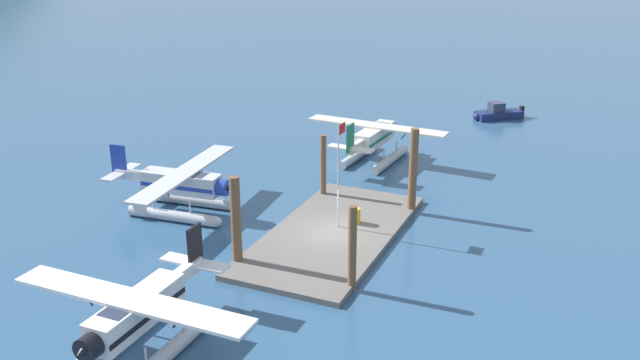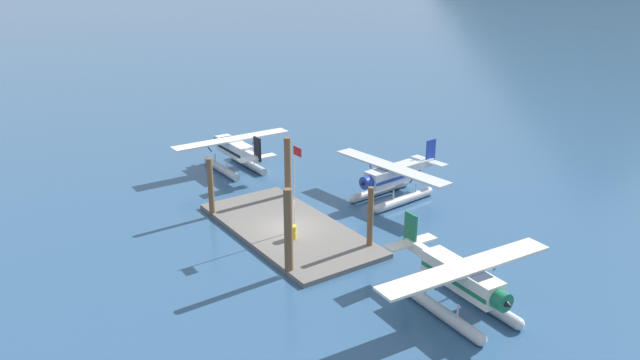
# 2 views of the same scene
# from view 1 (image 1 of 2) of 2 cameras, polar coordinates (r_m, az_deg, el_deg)

# --- Properties ---
(ground_plane) EXTENTS (1200.00, 1200.00, 0.00)m
(ground_plane) POSITION_cam_1_polar(r_m,az_deg,el_deg) (37.51, 1.03, -4.78)
(ground_plane) COLOR #2D5175
(dock_platform) EXTENTS (13.73, 6.43, 0.30)m
(dock_platform) POSITION_cam_1_polar(r_m,az_deg,el_deg) (37.44, 1.03, -4.58)
(dock_platform) COLOR #66605B
(dock_platform) RESTS_ON ground
(piling_near_left) EXTENTS (0.40, 0.40, 4.27)m
(piling_near_left) POSITION_cam_1_polar(r_m,az_deg,el_deg) (31.32, 2.72, -5.80)
(piling_near_left) COLOR brown
(piling_near_left) RESTS_ON ground
(piling_near_right) EXTENTS (0.49, 0.49, 5.21)m
(piling_near_right) POSITION_cam_1_polar(r_m,az_deg,el_deg) (40.00, 7.81, 0.70)
(piling_near_right) COLOR brown
(piling_near_right) RESTS_ON ground
(piling_far_left) EXTENTS (0.51, 0.51, 4.73)m
(piling_far_left) POSITION_cam_1_polar(r_m,az_deg,el_deg) (33.75, -7.06, -3.51)
(piling_far_left) COLOR brown
(piling_far_left) RESTS_ON ground
(piling_far_right) EXTENTS (0.37, 0.37, 4.11)m
(piling_far_right) POSITION_cam_1_polar(r_m,az_deg,el_deg) (42.10, 0.27, 1.11)
(piling_far_right) COLOR brown
(piling_far_right) RESTS_ON ground
(flagpole) EXTENTS (0.95, 0.10, 6.00)m
(flagpole) POSITION_cam_1_polar(r_m,az_deg,el_deg) (36.79, 1.62, 1.48)
(flagpole) COLOR silver
(flagpole) RESTS_ON dock_platform
(fuel_drum) EXTENTS (0.62, 0.62, 0.88)m
(fuel_drum) POSITION_cam_1_polar(r_m,az_deg,el_deg) (38.36, 2.98, -3.00)
(fuel_drum) COLOR gold
(fuel_drum) RESTS_ON dock_platform
(seaplane_cream_stbd_fwd) EXTENTS (7.97, 10.47, 3.84)m
(seaplane_cream_stbd_fwd) POSITION_cam_1_polar(r_m,az_deg,el_deg) (49.19, 4.61, 3.32)
(seaplane_cream_stbd_fwd) COLOR #B7BABF
(seaplane_cream_stbd_fwd) RESTS_ON ground
(seaplane_silver_bow_centre) EXTENTS (10.49, 7.96, 3.84)m
(seaplane_silver_bow_centre) POSITION_cam_1_polar(r_m,az_deg,el_deg) (40.77, -11.50, -0.69)
(seaplane_silver_bow_centre) COLOR #B7BABF
(seaplane_silver_bow_centre) RESTS_ON ground
(seaplane_white_port_fwd) EXTENTS (7.98, 10.40, 3.84)m
(seaplane_white_port_fwd) POSITION_cam_1_polar(r_m,az_deg,el_deg) (28.02, -15.11, -11.25)
(seaplane_white_port_fwd) COLOR #B7BABF
(seaplane_white_port_fwd) RESTS_ON ground
(boat_navy_open_se) EXTENTS (3.83, 4.19, 1.50)m
(boat_navy_open_se) POSITION_cam_1_polar(r_m,az_deg,el_deg) (62.66, 14.67, 5.42)
(boat_navy_open_se) COLOR navy
(boat_navy_open_se) RESTS_ON ground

